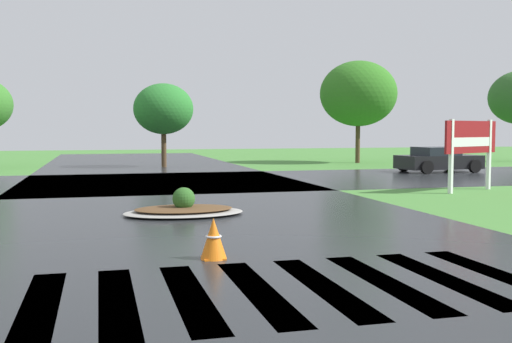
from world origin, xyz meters
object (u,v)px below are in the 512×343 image
at_px(estate_billboard, 471,141).
at_px(car_silver_hatch, 438,160).
at_px(traffic_cone, 214,239).
at_px(median_island, 184,209).

xyz_separation_m(estate_billboard, car_silver_hatch, (4.01, 8.56, -1.11)).
bearing_deg(estate_billboard, traffic_cone, 14.66).
bearing_deg(traffic_cone, estate_billboard, 38.80).
relative_size(estate_billboard, median_island, 0.92).
relative_size(car_silver_hatch, traffic_cone, 6.10).
bearing_deg(median_island, traffic_cone, -92.51).
distance_m(estate_billboard, traffic_cone, 13.45).
bearing_deg(median_island, car_silver_hatch, 39.57).
distance_m(car_silver_hatch, traffic_cone, 22.27).
bearing_deg(car_silver_hatch, traffic_cone, -134.65).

